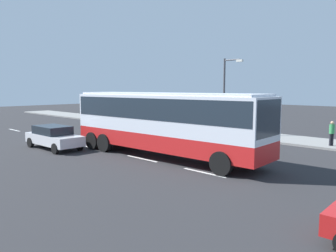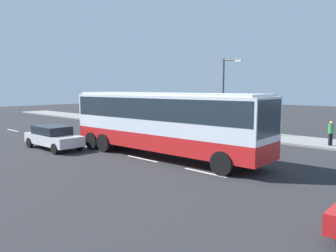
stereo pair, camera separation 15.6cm
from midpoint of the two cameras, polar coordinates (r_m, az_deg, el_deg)
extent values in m
plane|color=#28282B|center=(18.85, 2.19, -5.21)|extent=(120.00, 120.00, 0.00)
cube|color=gray|center=(26.71, 15.86, -1.78)|extent=(80.00, 4.00, 0.15)
cube|color=white|center=(33.30, -25.62, -0.67)|extent=(2.40, 0.16, 0.01)
cube|color=white|center=(27.38, -20.70, -1.90)|extent=(2.40, 0.16, 0.01)
cube|color=white|center=(22.66, -14.62, -3.40)|extent=(2.40, 0.16, 0.01)
cube|color=white|center=(18.12, -4.83, -5.71)|extent=(2.40, 0.16, 0.01)
cube|color=white|center=(15.25, 6.19, -8.09)|extent=(2.40, 0.16, 0.01)
cube|color=red|center=(18.33, -1.00, -2.39)|extent=(12.42, 3.14, 0.89)
cube|color=silver|center=(18.16, -1.01, 2.19)|extent=(12.42, 3.14, 2.05)
cube|color=#1E2833|center=(18.13, -1.01, 3.18)|extent=(12.17, 3.16, 1.13)
cube|color=#1E2833|center=(14.81, 16.90, 1.29)|extent=(0.23, 2.39, 1.64)
cube|color=silver|center=(18.10, -1.02, 5.62)|extent=(11.92, 2.96, 0.12)
cylinder|color=black|center=(16.88, 13.57, -4.90)|extent=(1.11, 0.35, 1.10)
cylinder|color=black|center=(14.74, 9.09, -6.47)|extent=(1.11, 0.35, 1.10)
cylinder|color=black|center=(21.88, -6.17, -2.12)|extent=(1.11, 0.35, 1.10)
cylinder|color=black|center=(20.28, -11.34, -2.91)|extent=(1.11, 0.35, 1.10)
cylinder|color=black|center=(22.76, -8.24, -1.81)|extent=(1.11, 0.35, 1.10)
cylinder|color=black|center=(21.23, -13.33, -2.53)|extent=(1.11, 0.35, 1.10)
cube|color=silver|center=(22.08, -19.54, -2.18)|extent=(4.58, 1.80, 0.62)
cube|color=black|center=(22.18, -19.84, -0.66)|extent=(2.53, 1.62, 0.53)
cylinder|color=black|center=(21.15, -15.47, -3.26)|extent=(0.64, 0.21, 0.64)
cylinder|color=black|center=(20.34, -19.37, -3.79)|extent=(0.64, 0.21, 0.64)
cylinder|color=black|center=(23.93, -19.64, -2.28)|extent=(0.64, 0.21, 0.64)
cylinder|color=black|center=(23.22, -23.20, -2.69)|extent=(0.64, 0.21, 0.64)
cylinder|color=black|center=(23.63, 26.18, -2.13)|extent=(0.14, 0.14, 0.79)
cylinder|color=black|center=(23.73, 26.47, -2.11)|extent=(0.14, 0.14, 0.79)
cylinder|color=#338C4C|center=(23.59, 26.41, -0.45)|extent=(0.32, 0.32, 0.60)
sphere|color=tan|center=(23.55, 26.47, 0.53)|extent=(0.21, 0.21, 0.21)
cylinder|color=#47474C|center=(26.61, 9.43, 5.06)|extent=(0.16, 0.16, 6.04)
cylinder|color=#47474C|center=(26.31, 10.81, 11.27)|extent=(1.37, 0.10, 0.10)
cube|color=silver|center=(25.94, 12.11, 11.09)|extent=(0.50, 0.24, 0.16)
camera|label=1|loc=(0.08, 89.76, 0.03)|focal=34.89mm
camera|label=2|loc=(0.08, -90.24, -0.03)|focal=34.89mm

